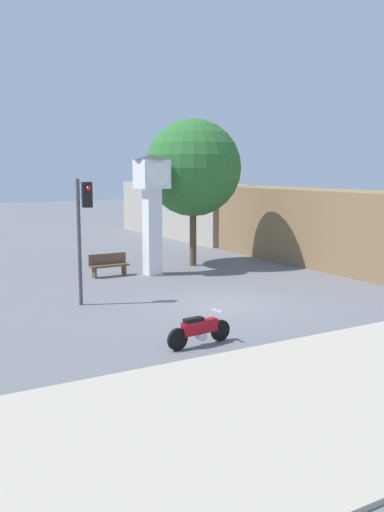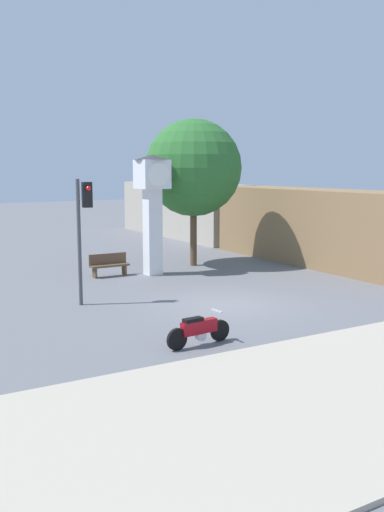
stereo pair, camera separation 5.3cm
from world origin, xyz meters
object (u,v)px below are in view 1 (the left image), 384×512
Objects in this scene: clock_tower at (152,196)px; street_tree at (193,168)px; motorcycle at (199,330)px; bench at (109,264)px; freight_train at (237,217)px; traffic_light at (83,219)px.

street_tree reaches higher than clock_tower.
bench is (1.57, 9.71, 0.10)m from motorcycle.
bench is at bearing 162.29° from clock_tower.
clock_tower is 0.20× the size of freight_train.
street_tree is (2.57, 1.08, 1.11)m from clock_tower.
clock_tower is at bearing -17.71° from bench.
motorcycle is 0.08× the size of freight_train.
clock_tower is at bearing 65.05° from motorcycle.
street_tree is at bearing -142.33° from freight_train.
clock_tower reaches higher than freight_train.
freight_train is 7.11m from street_tree.
traffic_light is (-0.93, 5.55, 2.37)m from motorcycle.
street_tree is (5.86, 10.25, 3.96)m from motorcycle.
motorcycle is 6.11m from traffic_light.
street_tree is at bearing 7.11° from bench.
freight_train is 14.89m from traffic_light.
motorcycle is 0.29× the size of street_tree.
bench is (-1.72, 0.55, -2.76)m from clock_tower.
freight_train is at bearing 46.99° from motorcycle.
traffic_light is (-12.01, -8.73, 1.07)m from freight_train.
clock_tower is 3.05× the size of bench.
traffic_light is at bearing -145.33° from street_tree.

